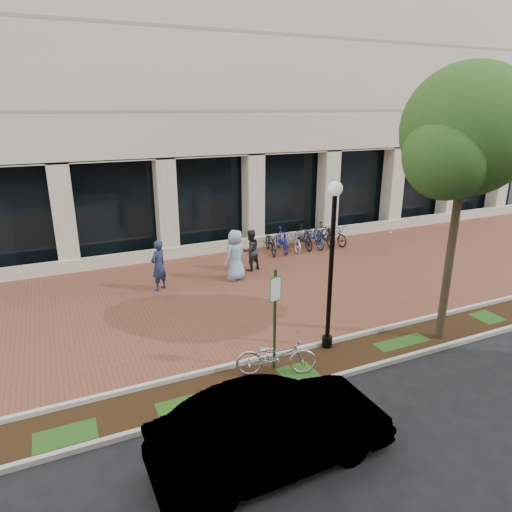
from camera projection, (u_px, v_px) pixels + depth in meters
name	position (u px, v px, depth m)	size (l,w,h in m)	color
ground	(259.00, 287.00, 16.33)	(120.00, 120.00, 0.00)	black
brick_plaza	(259.00, 287.00, 16.32)	(40.00, 9.00, 0.01)	brown
planting_strip	(344.00, 357.00, 11.79)	(40.00, 1.50, 0.01)	black
curb_plaza_side	(328.00, 342.00, 12.42)	(40.00, 0.12, 0.12)	#BBBAB0
curb_street_side	(362.00, 370.00, 11.12)	(40.00, 0.12, 0.12)	#BBBAB0
near_office_building	(169.00, 23.00, 22.24)	(40.00, 12.12, 16.00)	beige
parking_sign	(275.00, 308.00, 10.77)	(0.34, 0.07, 2.59)	#153A16
lamppost	(331.00, 258.00, 11.52)	(0.36, 0.36, 4.47)	black
street_tree	(467.00, 139.00, 11.17)	(3.86, 3.22, 7.24)	#443927
locked_bicycle	(276.00, 356.00, 10.88)	(0.68, 1.94, 1.02)	#B1B0B5
pedestrian_left	(159.00, 266.00, 15.86)	(0.66, 0.43, 1.81)	#1E2B4C
pedestrian_mid	(250.00, 250.00, 17.81)	(0.80, 0.62, 1.65)	#26262B
pedestrian_right	(236.00, 255.00, 16.81)	(0.93, 0.61, 1.91)	#8BADCF
bollard	(389.00, 243.00, 19.90)	(0.12, 0.12, 1.02)	silver
bike_rack_cluster	(303.00, 238.00, 20.69)	(4.21, 1.92, 1.06)	black
sedan_near_curb	(273.00, 429.00, 8.08)	(1.52, 4.37, 1.44)	#A8A8AC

